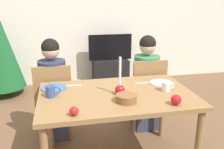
# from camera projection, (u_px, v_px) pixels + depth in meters

# --- Properties ---
(back_wall) EXTENTS (6.40, 0.10, 2.60)m
(back_wall) POSITION_uv_depth(u_px,v_px,m) (85.00, 13.00, 4.54)
(back_wall) COLOR silver
(back_wall) RESTS_ON ground
(dining_table) EXTENTS (1.40, 0.90, 0.75)m
(dining_table) POSITION_uv_depth(u_px,v_px,m) (116.00, 102.00, 2.31)
(dining_table) COLOR olive
(dining_table) RESTS_ON ground
(chair_left) EXTENTS (0.40, 0.40, 0.90)m
(chair_left) POSITION_uv_depth(u_px,v_px,m) (54.00, 97.00, 2.81)
(chair_left) COLOR olive
(chair_left) RESTS_ON ground
(chair_right) EXTENTS (0.40, 0.40, 0.90)m
(chair_right) POSITION_uv_depth(u_px,v_px,m) (147.00, 90.00, 3.02)
(chair_right) COLOR olive
(chair_right) RESTS_ON ground
(person_left_child) EXTENTS (0.30, 0.30, 1.17)m
(person_left_child) POSITION_uv_depth(u_px,v_px,m) (54.00, 91.00, 2.82)
(person_left_child) COLOR #33384C
(person_left_child) RESTS_ON ground
(person_right_child) EXTENTS (0.30, 0.30, 1.17)m
(person_right_child) POSITION_uv_depth(u_px,v_px,m) (146.00, 85.00, 3.03)
(person_right_child) COLOR #33384C
(person_right_child) RESTS_ON ground
(tv_stand) EXTENTS (0.64, 0.40, 0.48)m
(tv_stand) POSITION_uv_depth(u_px,v_px,m) (110.00, 72.00, 4.66)
(tv_stand) COLOR black
(tv_stand) RESTS_ON ground
(tv) EXTENTS (0.79, 0.05, 0.46)m
(tv) POSITION_uv_depth(u_px,v_px,m) (110.00, 47.00, 4.52)
(tv) COLOR black
(tv) RESTS_ON tv_stand
(christmas_tree) EXTENTS (0.69, 0.69, 1.54)m
(christmas_tree) POSITION_uv_depth(u_px,v_px,m) (0.00, 48.00, 3.99)
(christmas_tree) COLOR brown
(christmas_tree) RESTS_ON ground
(candle_centerpiece) EXTENTS (0.09, 0.09, 0.35)m
(candle_centerpiece) POSITION_uv_depth(u_px,v_px,m) (120.00, 87.00, 2.24)
(candle_centerpiece) COLOR red
(candle_centerpiece) RESTS_ON dining_table
(plate_left) EXTENTS (0.24, 0.24, 0.01)m
(plate_left) POSITION_uv_depth(u_px,v_px,m) (54.00, 88.00, 2.40)
(plate_left) COLOR teal
(plate_left) RESTS_ON dining_table
(plate_right) EXTENTS (0.23, 0.23, 0.01)m
(plate_right) POSITION_uv_depth(u_px,v_px,m) (161.00, 83.00, 2.54)
(plate_right) COLOR white
(plate_right) RESTS_ON dining_table
(mug_left) EXTENTS (0.13, 0.08, 0.10)m
(mug_left) POSITION_uv_depth(u_px,v_px,m) (51.00, 91.00, 2.19)
(mug_left) COLOR #33477F
(mug_left) RESTS_ON dining_table
(mug_right) EXTENTS (0.13, 0.08, 0.09)m
(mug_right) POSITION_uv_depth(u_px,v_px,m) (166.00, 86.00, 2.33)
(mug_right) COLOR silver
(mug_right) RESTS_ON dining_table
(fork_left) EXTENTS (0.18, 0.04, 0.01)m
(fork_left) POSITION_uv_depth(u_px,v_px,m) (72.00, 85.00, 2.47)
(fork_left) COLOR silver
(fork_left) RESTS_ON dining_table
(fork_right) EXTENTS (0.18, 0.02, 0.01)m
(fork_right) POSITION_uv_depth(u_px,v_px,m) (143.00, 83.00, 2.55)
(fork_right) COLOR silver
(fork_right) RESTS_ON dining_table
(bowl_walnuts) EXTENTS (0.18, 0.18, 0.06)m
(bowl_walnuts) POSITION_uv_depth(u_px,v_px,m) (126.00, 98.00, 2.09)
(bowl_walnuts) COLOR brown
(bowl_walnuts) RESTS_ON dining_table
(apple_near_candle) EXTENTS (0.07, 0.07, 0.07)m
(apple_near_candle) POSITION_uv_depth(u_px,v_px,m) (74.00, 111.00, 1.86)
(apple_near_candle) COLOR red
(apple_near_candle) RESTS_ON dining_table
(apple_by_left_plate) EXTENTS (0.09, 0.09, 0.09)m
(apple_by_left_plate) POSITION_uv_depth(u_px,v_px,m) (176.00, 100.00, 2.04)
(apple_by_left_plate) COLOR red
(apple_by_left_plate) RESTS_ON dining_table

